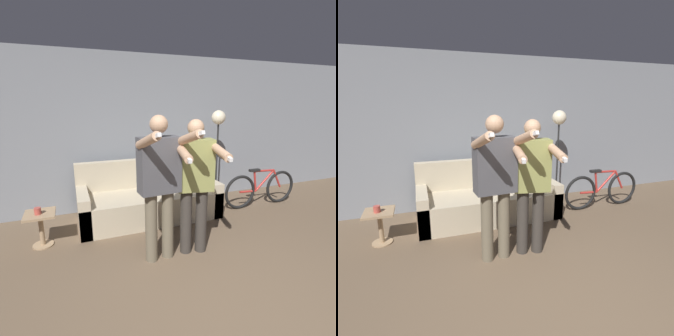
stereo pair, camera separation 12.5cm
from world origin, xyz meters
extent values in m
cube|color=gray|center=(0.00, 3.20, 1.30)|extent=(10.00, 0.05, 2.60)
cube|color=beige|center=(-0.18, 2.55, 0.21)|extent=(2.18, 0.88, 0.43)
cube|color=beige|center=(-0.18, 2.92, 0.66)|extent=(2.18, 0.14, 0.47)
cube|color=beige|center=(-1.20, 2.55, 0.28)|extent=(0.16, 0.88, 0.57)
cube|color=beige|center=(0.83, 2.55, 0.28)|extent=(0.16, 0.88, 0.57)
cylinder|color=#6B604C|center=(-0.51, 1.41, 0.41)|extent=(0.14, 0.14, 0.83)
cylinder|color=#6B604C|center=(-0.31, 1.42, 0.41)|extent=(0.14, 0.14, 0.83)
cube|color=#4C4C51|center=(-0.41, 1.41, 1.14)|extent=(0.47, 0.25, 0.62)
sphere|color=tan|center=(-0.41, 1.41, 1.58)|extent=(0.20, 0.20, 0.20)
cylinder|color=tan|center=(-0.61, 1.16, 1.45)|extent=(0.12, 0.51, 0.23)
cube|color=white|center=(-0.60, 0.92, 1.52)|extent=(0.04, 0.13, 0.07)
cylinder|color=tan|center=(-0.18, 1.19, 1.45)|extent=(0.12, 0.51, 0.23)
cube|color=white|center=(-0.16, 0.95, 1.52)|extent=(0.04, 0.13, 0.07)
cylinder|color=#38332D|center=(-0.06, 1.43, 0.40)|extent=(0.14, 0.14, 0.80)
cylinder|color=#38332D|center=(0.12, 1.40, 0.40)|extent=(0.14, 0.14, 0.80)
cube|color=#8C8E4C|center=(0.03, 1.41, 1.10)|extent=(0.45, 0.30, 0.60)
sphere|color=tan|center=(0.03, 1.41, 1.53)|extent=(0.19, 0.19, 0.19)
cylinder|color=tan|center=(-0.22, 1.21, 1.31)|extent=(0.19, 0.51, 0.14)
cube|color=white|center=(-0.26, 0.97, 1.28)|extent=(0.06, 0.13, 0.05)
cylinder|color=tan|center=(0.18, 1.13, 1.31)|extent=(0.19, 0.51, 0.14)
cube|color=white|center=(0.13, 0.89, 1.28)|extent=(0.06, 0.13, 0.05)
ellipsoid|color=#B7AD9E|center=(0.33, 2.92, 0.97)|extent=(0.39, 0.15, 0.14)
sphere|color=#B7AD9E|center=(0.49, 2.92, 1.02)|extent=(0.11, 0.11, 0.11)
ellipsoid|color=#B7AD9E|center=(0.12, 2.94, 0.92)|extent=(0.21, 0.04, 0.04)
cone|color=#B7AD9E|center=(0.47, 2.90, 1.06)|extent=(0.03, 0.03, 0.03)
cone|color=#B7AD9E|center=(0.47, 2.94, 1.06)|extent=(0.03, 0.03, 0.03)
cylinder|color=black|center=(1.11, 2.70, 0.01)|extent=(0.30, 0.30, 0.02)
cylinder|color=black|center=(1.11, 2.70, 0.75)|extent=(0.03, 0.03, 1.50)
sphere|color=#F4E5C1|center=(1.11, 2.70, 1.57)|extent=(0.24, 0.24, 0.24)
cylinder|color=#A38460|center=(-1.74, 2.22, 0.01)|extent=(0.26, 0.26, 0.02)
cylinder|color=#A38460|center=(-1.74, 2.22, 0.21)|extent=(0.06, 0.06, 0.42)
cube|color=#A38460|center=(-1.74, 2.22, 0.44)|extent=(0.37, 0.37, 0.03)
cylinder|color=#B7473D|center=(-1.75, 2.19, 0.49)|extent=(0.08, 0.08, 0.09)
torus|color=black|center=(2.27, 2.35, 0.30)|extent=(0.61, 0.05, 0.61)
torus|color=black|center=(1.39, 2.35, 0.30)|extent=(0.61, 0.05, 0.61)
cylinder|color=#B72D28|center=(1.90, 2.35, 0.46)|extent=(0.39, 0.04, 0.37)
cylinder|color=#B72D28|center=(1.69, 2.35, 0.47)|extent=(0.10, 0.04, 0.37)
cylinder|color=#B72D28|center=(1.87, 2.35, 0.64)|extent=(0.43, 0.04, 0.05)
cylinder|color=#B72D28|center=(1.56, 2.35, 0.30)|extent=(0.33, 0.04, 0.05)
cylinder|color=#B72D28|center=(2.18, 2.35, 0.47)|extent=(0.21, 0.04, 0.35)
cube|color=black|center=(1.66, 2.35, 0.67)|extent=(0.20, 0.07, 0.04)
camera|label=1|loc=(-1.31, -1.23, 1.79)|focal=28.00mm
camera|label=2|loc=(-1.20, -1.27, 1.79)|focal=28.00mm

